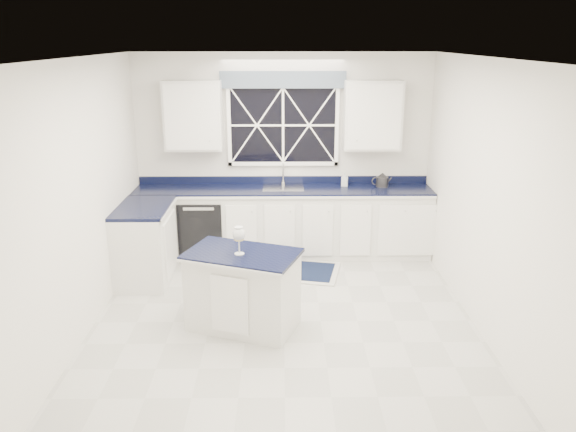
{
  "coord_description": "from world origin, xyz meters",
  "views": [
    {
      "loc": [
        -0.02,
        -5.33,
        2.89
      ],
      "look_at": [
        0.05,
        0.4,
        1.05
      ],
      "focal_mm": 35.0,
      "sensor_mm": 36.0,
      "label": 1
    }
  ],
  "objects_px": {
    "dishwasher": "(203,226)",
    "wine_glass": "(239,235)",
    "kettle": "(382,180)",
    "island": "(243,290)",
    "soap_bottle": "(345,179)",
    "faucet": "(283,174)"
  },
  "relations": [
    {
      "from": "kettle",
      "to": "wine_glass",
      "type": "height_order",
      "value": "kettle"
    },
    {
      "from": "kettle",
      "to": "faucet",
      "type": "bearing_deg",
      "value": 175.18
    },
    {
      "from": "dishwasher",
      "to": "faucet",
      "type": "bearing_deg",
      "value": 10.02
    },
    {
      "from": "kettle",
      "to": "dishwasher",
      "type": "bearing_deg",
      "value": -178.2
    },
    {
      "from": "dishwasher",
      "to": "wine_glass",
      "type": "xyz_separation_m",
      "value": [
        0.66,
        -2.08,
        0.61
      ]
    },
    {
      "from": "dishwasher",
      "to": "soap_bottle",
      "type": "bearing_deg",
      "value": 3.81
    },
    {
      "from": "soap_bottle",
      "to": "island",
      "type": "bearing_deg",
      "value": -120.09
    },
    {
      "from": "dishwasher",
      "to": "kettle",
      "type": "bearing_deg",
      "value": 2.05
    },
    {
      "from": "faucet",
      "to": "soap_bottle",
      "type": "distance_m",
      "value": 0.84
    },
    {
      "from": "kettle",
      "to": "soap_bottle",
      "type": "xyz_separation_m",
      "value": [
        -0.5,
        0.04,
        0.01
      ]
    },
    {
      "from": "dishwasher",
      "to": "wine_glass",
      "type": "relative_size",
      "value": 2.85
    },
    {
      "from": "soap_bottle",
      "to": "kettle",
      "type": "bearing_deg",
      "value": -4.76
    },
    {
      "from": "dishwasher",
      "to": "soap_bottle",
      "type": "distance_m",
      "value": 2.04
    },
    {
      "from": "faucet",
      "to": "wine_glass",
      "type": "xyz_separation_m",
      "value": [
        -0.44,
        -2.28,
        -0.08
      ]
    },
    {
      "from": "faucet",
      "to": "wine_glass",
      "type": "distance_m",
      "value": 2.32
    },
    {
      "from": "faucet",
      "to": "island",
      "type": "distance_m",
      "value": 2.37
    },
    {
      "from": "wine_glass",
      "to": "soap_bottle",
      "type": "bearing_deg",
      "value": 59.94
    },
    {
      "from": "island",
      "to": "wine_glass",
      "type": "relative_size",
      "value": 4.41
    },
    {
      "from": "dishwasher",
      "to": "island",
      "type": "xyz_separation_m",
      "value": [
        0.68,
        -2.04,
        0.0
      ]
    },
    {
      "from": "faucet",
      "to": "wine_glass",
      "type": "relative_size",
      "value": 1.05
    },
    {
      "from": "wine_glass",
      "to": "soap_bottle",
      "type": "height_order",
      "value": "soap_bottle"
    },
    {
      "from": "faucet",
      "to": "kettle",
      "type": "distance_m",
      "value": 1.34
    }
  ]
}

